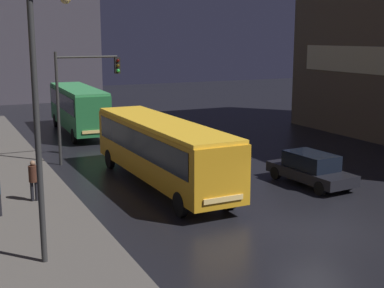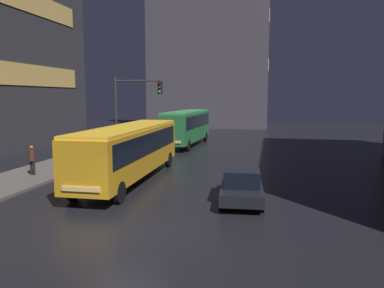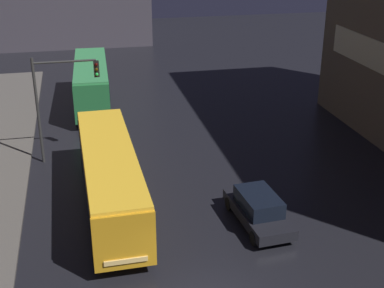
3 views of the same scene
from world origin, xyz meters
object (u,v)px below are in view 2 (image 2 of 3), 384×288
object	(u,v)px
bus_far	(187,124)
bus_near	(130,147)
pedestrian_near	(32,157)
car_taxi	(242,184)
traffic_light_main	(132,104)

from	to	relation	value
bus_far	bus_near	bearing A→B (deg)	92.80
bus_near	pedestrian_near	xyz separation A→B (m)	(-5.93, -0.37, -0.72)
bus_far	car_taxi	distance (m)	19.59
bus_near	bus_far	size ratio (longest dim) A/B	1.14
bus_near	bus_far	world-z (taller)	bus_far
car_taxi	pedestrian_near	distance (m)	12.66
bus_far	traffic_light_main	xyz separation A→B (m)	(-2.04, -9.27, 2.14)
bus_near	car_taxi	bearing A→B (deg)	154.95
bus_near	car_taxi	size ratio (longest dim) A/B	2.53
pedestrian_near	traffic_light_main	distance (m)	8.17
bus_near	traffic_light_main	distance (m)	6.99
pedestrian_near	traffic_light_main	xyz separation A→B (m)	(3.74, 6.61, 3.00)
bus_near	car_taxi	xyz separation A→B (m)	(6.47, -2.89, -1.13)
bus_near	traffic_light_main	bearing A→B (deg)	-71.67
bus_far	traffic_light_main	distance (m)	9.73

